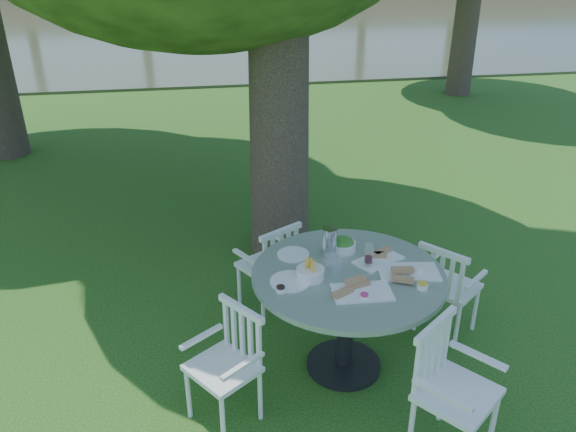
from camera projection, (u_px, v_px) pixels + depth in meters
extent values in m
plane|color=#143D0C|center=(292.00, 313.00, 4.89)|extent=(140.00, 140.00, 0.00)
cylinder|color=black|center=(343.00, 364.00, 4.27)|extent=(0.56, 0.56, 0.04)
cylinder|color=black|center=(346.00, 321.00, 4.10)|extent=(0.12, 0.12, 0.75)
cylinder|color=slate|center=(348.00, 275.00, 3.93)|extent=(1.36, 1.36, 0.04)
cylinder|color=white|center=(475.00, 309.00, 4.61)|extent=(0.03, 0.03, 0.41)
cylinder|color=white|center=(435.00, 293.00, 4.82)|extent=(0.03, 0.03, 0.41)
cylinder|color=white|center=(457.00, 327.00, 4.39)|extent=(0.03, 0.03, 0.41)
cylinder|color=white|center=(416.00, 309.00, 4.60)|extent=(0.03, 0.03, 0.41)
cube|color=white|center=(449.00, 286.00, 4.51)|extent=(0.56, 0.56, 0.04)
cube|color=white|center=(441.00, 274.00, 4.31)|extent=(0.29, 0.35, 0.42)
cylinder|color=white|center=(272.00, 272.00, 5.12)|extent=(0.03, 0.03, 0.41)
cylinder|color=white|center=(239.00, 287.00, 4.90)|extent=(0.03, 0.03, 0.41)
cylinder|color=white|center=(296.00, 287.00, 4.89)|extent=(0.03, 0.03, 0.41)
cylinder|color=white|center=(263.00, 303.00, 4.67)|extent=(0.03, 0.03, 0.41)
cube|color=white|center=(267.00, 265.00, 4.80)|extent=(0.56, 0.55, 0.04)
cube|color=white|center=(281.00, 253.00, 4.59)|extent=(0.38, 0.25, 0.42)
cylinder|color=white|center=(188.00, 393.00, 3.73)|extent=(0.03, 0.03, 0.40)
cylinder|color=white|center=(223.00, 422.00, 3.51)|extent=(0.03, 0.03, 0.40)
cylinder|color=white|center=(225.00, 370.00, 3.94)|extent=(0.03, 0.03, 0.40)
cylinder|color=white|center=(260.00, 395.00, 3.72)|extent=(0.03, 0.03, 0.40)
cube|color=white|center=(222.00, 368.00, 3.63)|extent=(0.54, 0.55, 0.04)
cube|color=white|center=(242.00, 333.00, 3.67)|extent=(0.27, 0.35, 0.41)
cylinder|color=white|center=(493.00, 421.00, 3.49)|extent=(0.04, 0.04, 0.44)
cylinder|color=white|center=(411.00, 427.00, 3.44)|extent=(0.04, 0.04, 0.44)
cylinder|color=white|center=(442.00, 394.00, 3.70)|extent=(0.04, 0.04, 0.44)
cube|color=white|center=(458.00, 394.00, 3.36)|extent=(0.61, 0.60, 0.04)
cube|color=white|center=(432.00, 353.00, 3.40)|extent=(0.38, 0.30, 0.45)
cube|color=white|center=(362.00, 292.00, 3.68)|extent=(0.41, 0.26, 0.01)
cube|color=white|center=(408.00, 272.00, 3.91)|extent=(0.45, 0.31, 0.02)
cube|color=white|center=(378.00, 260.00, 4.06)|extent=(0.41, 0.34, 0.01)
cylinder|color=white|center=(290.00, 281.00, 3.80)|extent=(0.28, 0.28, 0.01)
cylinder|color=white|center=(293.00, 254.00, 4.14)|extent=(0.24, 0.24, 0.01)
cylinder|color=white|center=(310.00, 273.00, 3.83)|extent=(0.19, 0.19, 0.08)
cylinder|color=white|center=(343.00, 246.00, 4.19)|extent=(0.20, 0.20, 0.07)
cylinder|color=silver|center=(330.00, 242.00, 4.08)|extent=(0.11, 0.11, 0.23)
cylinder|color=white|center=(369.00, 256.00, 3.94)|extent=(0.07, 0.07, 0.18)
cylinder|color=white|center=(337.00, 264.00, 3.90)|extent=(0.07, 0.07, 0.12)
cylinder|color=white|center=(330.00, 262.00, 3.94)|extent=(0.06, 0.06, 0.11)
cylinder|color=white|center=(364.00, 297.00, 3.62)|extent=(0.06, 0.06, 0.03)
cylinder|color=white|center=(422.00, 286.00, 3.72)|extent=(0.08, 0.08, 0.03)
cylinder|color=white|center=(418.00, 270.00, 3.91)|extent=(0.07, 0.07, 0.03)
cylinder|color=white|center=(281.00, 290.00, 3.69)|extent=(0.07, 0.07, 0.03)
cube|color=#353D24|center=(198.00, 20.00, 25.33)|extent=(100.00, 28.00, 0.12)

